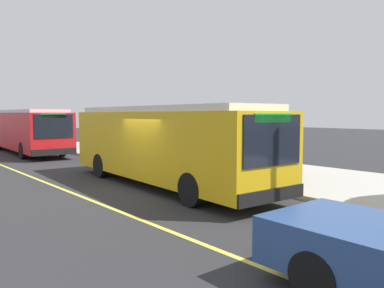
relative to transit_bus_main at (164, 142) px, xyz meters
name	(u,v)px	position (x,y,z in m)	size (l,w,h in m)	color
ground_plane	(149,191)	(0.46, -1.01, -1.62)	(120.00, 120.00, 0.00)	#2B2B2D
sidewalk_curb	(260,172)	(0.46, 4.99, -1.54)	(44.00, 6.40, 0.15)	#B7B2A8
lane_stripe_center	(90,200)	(0.46, -3.21, -1.61)	(36.00, 0.14, 0.01)	#E0D64C
transit_bus_main	(164,142)	(0.00, 0.00, 0.00)	(10.71, 3.17, 2.95)	gold
transit_bus_second	(27,129)	(-15.76, -0.15, 0.00)	(11.84, 3.15, 2.95)	red
bus_shelter	(260,131)	(0.59, 4.73, 0.30)	(2.90, 1.60, 2.48)	#333338
waiting_bench	(261,160)	(0.59, 4.87, -0.98)	(1.60, 0.48, 0.95)	brown
route_sign_post	(265,134)	(2.87, 2.31, 0.34)	(0.44, 0.08, 2.80)	#333338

